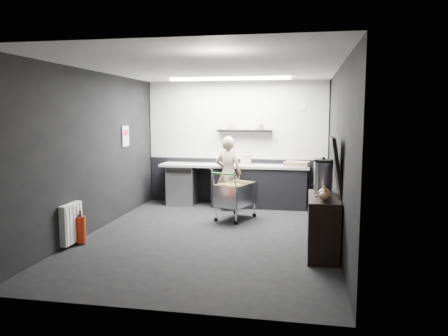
# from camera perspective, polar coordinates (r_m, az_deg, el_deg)

# --- Properties ---
(floor) EXTENTS (5.50, 5.50, 0.00)m
(floor) POSITION_cam_1_polar(r_m,az_deg,el_deg) (7.22, -1.84, -8.89)
(floor) COLOR black
(floor) RESTS_ON ground
(ceiling) EXTENTS (5.50, 5.50, 0.00)m
(ceiling) POSITION_cam_1_polar(r_m,az_deg,el_deg) (6.97, -1.94, 12.96)
(ceiling) COLOR white
(ceiling) RESTS_ON wall_back
(wall_back) EXTENTS (5.50, 0.00, 5.50)m
(wall_back) POSITION_cam_1_polar(r_m,az_deg,el_deg) (9.66, 1.63, 3.32)
(wall_back) COLOR black
(wall_back) RESTS_ON floor
(wall_front) EXTENTS (5.50, 0.00, 5.50)m
(wall_front) POSITION_cam_1_polar(r_m,az_deg,el_deg) (4.34, -9.73, -1.46)
(wall_front) COLOR black
(wall_front) RESTS_ON floor
(wall_left) EXTENTS (0.00, 5.50, 5.50)m
(wall_left) POSITION_cam_1_polar(r_m,az_deg,el_deg) (7.65, -16.69, 2.02)
(wall_left) COLOR black
(wall_left) RESTS_ON floor
(wall_right) EXTENTS (0.00, 5.50, 5.50)m
(wall_right) POSITION_cam_1_polar(r_m,az_deg,el_deg) (6.82, 14.75, 1.50)
(wall_right) COLOR black
(wall_right) RESTS_ON floor
(kitchen_wall_panel) EXTENTS (3.95, 0.02, 1.70)m
(kitchen_wall_panel) POSITION_cam_1_polar(r_m,az_deg,el_deg) (9.62, 1.62, 6.28)
(kitchen_wall_panel) COLOR beige
(kitchen_wall_panel) RESTS_ON wall_back
(dado_panel) EXTENTS (3.95, 0.02, 1.00)m
(dado_panel) POSITION_cam_1_polar(r_m,az_deg,el_deg) (9.74, 1.59, -1.68)
(dado_panel) COLOR black
(dado_panel) RESTS_ON wall_back
(floating_shelf) EXTENTS (1.20, 0.22, 0.04)m
(floating_shelf) POSITION_cam_1_polar(r_m,az_deg,el_deg) (9.49, 2.71, 4.88)
(floating_shelf) COLOR black
(floating_shelf) RESTS_ON wall_back
(wall_clock) EXTENTS (0.20, 0.03, 0.20)m
(wall_clock) POSITION_cam_1_polar(r_m,az_deg,el_deg) (9.50, 10.07, 7.98)
(wall_clock) COLOR white
(wall_clock) RESTS_ON wall_back
(poster) EXTENTS (0.02, 0.30, 0.40)m
(poster) POSITION_cam_1_polar(r_m,az_deg,el_deg) (8.80, -12.75, 4.08)
(poster) COLOR silver
(poster) RESTS_ON wall_left
(poster_red_band) EXTENTS (0.02, 0.22, 0.10)m
(poster_red_band) POSITION_cam_1_polar(r_m,az_deg,el_deg) (8.80, -12.73, 4.54)
(poster_red_band) COLOR red
(poster_red_band) RESTS_ON poster
(radiator) EXTENTS (0.10, 0.50, 0.60)m
(radiator) POSITION_cam_1_polar(r_m,az_deg,el_deg) (7.00, -19.34, -6.84)
(radiator) COLOR white
(radiator) RESTS_ON wall_left
(ceiling_strip) EXTENTS (2.40, 0.20, 0.04)m
(ceiling_strip) POSITION_cam_1_polar(r_m,az_deg,el_deg) (8.78, 0.73, 11.56)
(ceiling_strip) COLOR white
(ceiling_strip) RESTS_ON ceiling
(prep_counter) EXTENTS (3.20, 0.61, 0.90)m
(prep_counter) POSITION_cam_1_polar(r_m,az_deg,el_deg) (9.42, 2.11, -2.25)
(prep_counter) COLOR black
(prep_counter) RESTS_ON floor
(person) EXTENTS (0.62, 0.46, 1.53)m
(person) POSITION_cam_1_polar(r_m,az_deg,el_deg) (8.96, 0.56, -0.72)
(person) COLOR beige
(person) RESTS_ON floor
(shopping_cart) EXTENTS (0.79, 1.03, 0.94)m
(shopping_cart) POSITION_cam_1_polar(r_m,az_deg,el_deg) (8.23, 1.51, -3.69)
(shopping_cart) COLOR silver
(shopping_cart) RESTS_ON floor
(sideboard) EXTENTS (0.48, 1.11, 1.67)m
(sideboard) POSITION_cam_1_polar(r_m,az_deg,el_deg) (6.38, 12.92, -6.26)
(sideboard) COLOR black
(sideboard) RESTS_ON floor
(fire_extinguisher) EXTENTS (0.15, 0.15, 0.50)m
(fire_extinguisher) POSITION_cam_1_polar(r_m,az_deg,el_deg) (7.08, -18.20, -7.51)
(fire_extinguisher) COLOR #B5270C
(fire_extinguisher) RESTS_ON floor
(cardboard_box) EXTENTS (0.55, 0.46, 0.10)m
(cardboard_box) POSITION_cam_1_polar(r_m,az_deg,el_deg) (9.21, 9.50, 0.53)
(cardboard_box) COLOR #8B6C4A
(cardboard_box) RESTS_ON prep_counter
(pink_tub) EXTENTS (0.23, 0.23, 0.23)m
(pink_tub) POSITION_cam_1_polar(r_m,az_deg,el_deg) (9.33, 2.86, 1.10)
(pink_tub) COLOR beige
(pink_tub) RESTS_ON prep_counter
(white_container) EXTENTS (0.22, 0.19, 0.16)m
(white_container) POSITION_cam_1_polar(r_m,az_deg,el_deg) (9.33, 0.89, 0.91)
(white_container) COLOR white
(white_container) RESTS_ON prep_counter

